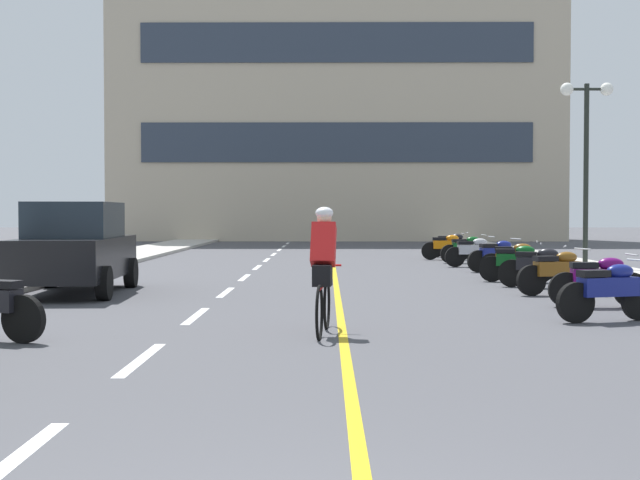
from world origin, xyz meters
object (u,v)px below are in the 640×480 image
Objects in this scene: street_lamp_mid at (586,132)px; motorcycle_12 at (447,246)px; motorcycle_5 at (558,271)px; motorcycle_4 at (599,280)px; motorcycle_11 at (467,248)px; motorcycle_3 at (609,290)px; motorcycle_7 at (517,262)px; motorcycle_10 at (474,251)px; motorcycle_8 at (515,259)px; motorcycle_9 at (497,255)px; cyclist_rider at (323,267)px; parked_car_near at (75,248)px; motorcycle_6 at (539,266)px; motorcycle_13 at (452,244)px.

street_lamp_mid reaches higher than motorcycle_12.
motorcycle_5 and motorcycle_12 have the same top height.
motorcycle_11 is at bearing 90.71° from motorcycle_4.
motorcycle_3 is 0.97× the size of motorcycle_12.
motorcycle_10 is at bearing 90.41° from motorcycle_7.
motorcycle_11 is at bearing -79.64° from motorcycle_12.
motorcycle_8 is 2.04m from motorcycle_9.
motorcycle_7 is 9.57m from motorcycle_12.
motorcycle_9 is (0.47, 10.74, 0.00)m from motorcycle_3.
motorcycle_8 is at bearing 88.15° from motorcycle_5.
motorcycle_12 is at bearing 91.81° from motorcycle_5.
street_lamp_mid reaches higher than motorcycle_7.
motorcycle_8 is 11.07m from cyclist_rider.
motorcycle_3 is at bearing -90.87° from motorcycle_10.
motorcycle_8 is (0.49, 8.69, 0.00)m from motorcycle_3.
motorcycle_11 is at bearing 47.75° from parked_car_near.
cyclist_rider is at bearing -129.96° from motorcycle_5.
street_lamp_mid reaches higher than motorcycle_4.
street_lamp_mid is 2.99× the size of motorcycle_4.
motorcycle_6 is (0.38, 5.77, 0.00)m from motorcycle_3.
street_lamp_mid reaches higher than motorcycle_3.
cyclist_rider reaches higher than motorcycle_13.
street_lamp_mid is 3.06× the size of motorcycle_13.
street_lamp_mid is 3.04× the size of motorcycle_7.
motorcycle_12 is at bearing 100.36° from motorcycle_11.
motorcycle_7 is at bearing -89.59° from motorcycle_10.
motorcycle_7 is (-0.11, 3.15, 0.00)m from motorcycle_5.
motorcycle_5 is 4.57m from motorcycle_8.
cyclist_rider reaches higher than motorcycle_9.
motorcycle_3 and motorcycle_11 have the same top height.
cyclist_rider is (-4.22, -1.32, 0.41)m from motorcycle_3.
motorcycle_7 is at bearing 92.55° from motorcycle_4.
motorcycle_6 is 0.97× the size of motorcycle_8.
cyclist_rider is at bearing -102.91° from motorcycle_12.
motorcycle_10 is (-0.18, 7.14, 0.00)m from motorcycle_6.
motorcycle_13 is (-0.13, 7.65, 0.00)m from motorcycle_9.
parked_car_near reaches higher than motorcycle_3.
motorcycle_12 is (-0.37, 2.02, 0.00)m from motorcycle_11.
motorcycle_5 is at bearing 50.04° from cyclist_rider.
motorcycle_11 is 16.77m from cyclist_rider.
motorcycle_11 is (0.32, 14.82, 0.00)m from motorcycle_3.
street_lamp_mid is at bearing 60.19° from cyclist_rider.
motorcycle_13 is (0.34, 18.39, 0.00)m from motorcycle_3.
motorcycle_13 is (0.40, 1.54, 0.00)m from motorcycle_12.
motorcycle_3 and motorcycle_6 have the same top height.
motorcycle_9 is 0.98× the size of motorcycle_11.
motorcycle_9 is 2.19m from motorcycle_10.
motorcycle_3 is at bearing -25.53° from parked_car_near.
motorcycle_5 and motorcycle_10 have the same top height.
motorcycle_6 is 11.08m from motorcycle_12.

